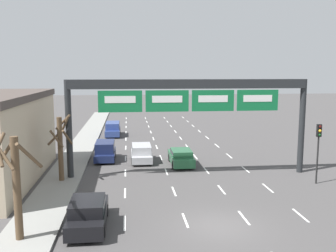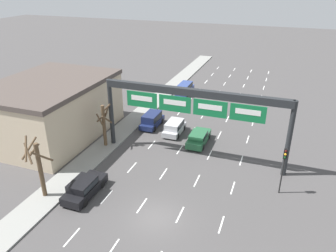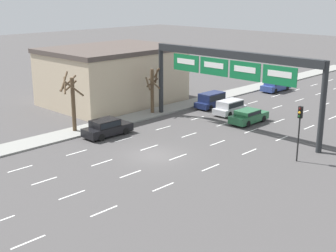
# 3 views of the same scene
# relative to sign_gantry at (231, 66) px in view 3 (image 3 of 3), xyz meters

# --- Properties ---
(ground_plane) EXTENTS (220.00, 220.00, 0.00)m
(ground_plane) POSITION_rel_sign_gantry_xyz_m (0.00, -9.74, -6.06)
(ground_plane) COLOR #474444
(sidewalk_left) EXTENTS (2.80, 110.00, 0.15)m
(sidewalk_left) POSITION_rel_sign_gantry_xyz_m (-9.65, -9.74, -5.99)
(sidewalk_left) COLOR gray
(sidewalk_left) RESTS_ON ground_plane
(lane_dashes) EXTENTS (10.02, 67.00, 0.01)m
(lane_dashes) POSITION_rel_sign_gantry_xyz_m (-0.00, 3.76, -6.06)
(lane_dashes) COLOR white
(lane_dashes) RESTS_ON ground_plane
(sign_gantry) EXTENTS (18.57, 0.70, 7.47)m
(sign_gantry) POSITION_rel_sign_gantry_xyz_m (0.00, 0.00, 0.00)
(sign_gantry) COLOR #232628
(sign_gantry) RESTS_ON ground_plane
(building_near) EXTENTS (11.03, 14.94, 6.49)m
(building_near) POSITION_rel_sign_gantry_xyz_m (-16.86, -0.10, -2.81)
(building_near) COLOR #C6B293
(building_near) RESTS_ON ground_plane
(car_green) EXTENTS (1.85, 4.48, 1.38)m
(car_green) POSITION_rel_sign_gantry_xyz_m (-0.15, 3.38, -5.32)
(car_green) COLOR #235B38
(car_green) RESTS_ON ground_plane
(car_black) EXTENTS (1.90, 4.62, 1.56)m
(car_black) POSITION_rel_sign_gantry_xyz_m (-6.83, -9.12, -5.24)
(car_black) COLOR black
(car_black) RESTS_ON ground_plane
(suv_silver) EXTENTS (1.83, 3.92, 1.55)m
(suv_silver) POSITION_rel_sign_gantry_xyz_m (-3.51, 4.86, -5.19)
(suv_silver) COLOR #B7B7BC
(suv_silver) RESTS_ON ground_plane
(suv_navy) EXTENTS (1.83, 4.17, 1.73)m
(suv_navy) POSITION_rel_sign_gantry_xyz_m (-6.79, 5.84, -5.10)
(suv_navy) COLOR #19234C
(suv_navy) RESTS_ON ground_plane
(suv_blue) EXTENTS (1.82, 4.79, 1.71)m
(suv_blue) POSITION_rel_sign_gantry_xyz_m (-6.58, 18.87, -5.11)
(suv_blue) COLOR navy
(suv_blue) RESTS_ON ground_plane
(traffic_light_near_gantry) EXTENTS (0.30, 0.35, 4.34)m
(traffic_light_near_gantry) POSITION_rel_sign_gantry_xyz_m (8.83, -3.09, -2.95)
(traffic_light_near_gantry) COLOR black
(traffic_light_near_gantry) RESTS_ON ground_plane
(tree_bare_closest) EXTENTS (1.80, 1.79, 4.83)m
(tree_bare_closest) POSITION_rel_sign_gantry_xyz_m (-9.56, -0.70, -3.26)
(tree_bare_closest) COLOR brown
(tree_bare_closest) RESTS_ON sidewalk_left
(tree_bare_second) EXTENTS (2.31, 2.15, 5.42)m
(tree_bare_second) POSITION_rel_sign_gantry_xyz_m (-9.99, -10.51, -2.91)
(tree_bare_second) COLOR brown
(tree_bare_second) RESTS_ON sidewalk_left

